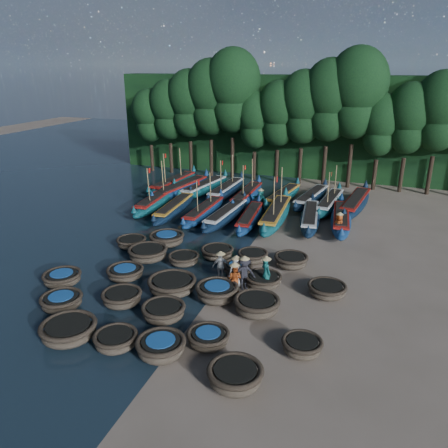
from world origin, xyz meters
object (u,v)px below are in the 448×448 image
(fisherman_1, at_px, (266,272))
(fisherman_3, at_px, (244,273))
(coracle_11, at_px, (125,272))
(fisherman_6, at_px, (339,225))
(coracle_15, at_px, (148,253))
(long_boat_3, at_px, (204,211))
(coracle_19, at_px, (327,289))
(long_boat_17, at_px, (355,203))
(long_boat_7, at_px, (310,218))
(long_boat_6, at_px, (276,214))
(long_boat_12, at_px, (226,190))
(coracle_13, at_px, (217,292))
(coracle_24, at_px, (291,260))
(long_boat_10, at_px, (182,189))
(coracle_3, at_px, (161,347))
(coracle_7, at_px, (164,311))
(coracle_8, at_px, (208,338))
(coracle_17, at_px, (238,268))
(coracle_22, at_px, (217,252))
(coracle_20, at_px, (131,242))
(coracle_6, at_px, (122,297))
(long_boat_8, at_px, (341,219))
(fisherman_2, at_px, (234,278))
(fisherman_4, at_px, (221,265))
(long_boat_4, at_px, (226,215))
(long_boat_15, at_px, (311,198))
(long_boat_13, at_px, (247,195))
(long_boat_1, at_px, (157,201))
(coracle_14, at_px, (257,305))
(long_boat_5, at_px, (250,218))
(coracle_4, at_px, (235,376))
(coracle_1, at_px, (69,330))
(long_boat_2, at_px, (174,208))
(coracle_16, at_px, (184,259))
(fisherman_5, at_px, (261,199))
(coracle_2, at_px, (116,340))
(coracle_23, at_px, (253,256))
(coracle_5, at_px, (62,301))
(fisherman_0, at_px, (236,271))
(coracle_9, at_px, (302,346))
(long_boat_14, at_px, (283,196))

(fisherman_1, bearing_deg, fisherman_3, 60.85)
(coracle_11, distance_m, fisherman_6, 14.39)
(coracle_15, relative_size, long_boat_3, 0.30)
(coracle_19, bearing_deg, long_boat_17, 88.41)
(long_boat_7, bearing_deg, long_boat_6, -178.63)
(coracle_15, xyz_separation_m, long_boat_6, (5.62, 9.02, 0.16))
(long_boat_12, xyz_separation_m, fisherman_6, (10.31, -6.73, 0.35))
(coracle_13, relative_size, long_boat_3, 0.32)
(coracle_13, height_order, coracle_24, coracle_13)
(coracle_15, relative_size, long_boat_12, 0.29)
(long_boat_10, xyz_separation_m, long_boat_17, (14.80, 0.65, -0.01))
(coracle_3, distance_m, long_boat_3, 16.74)
(coracle_7, bearing_deg, coracle_8, -23.42)
(long_boat_12, bearing_deg, coracle_17, -65.70)
(coracle_15, distance_m, coracle_22, 4.11)
(coracle_13, bearing_deg, coracle_3, -96.66)
(coracle_20, distance_m, long_boat_12, 13.09)
(coracle_6, height_order, long_boat_8, long_boat_8)
(fisherman_2, bearing_deg, fisherman_4, -44.12)
(long_boat_4, relative_size, long_boat_15, 1.01)
(coracle_19, distance_m, coracle_20, 12.63)
(long_boat_13, bearing_deg, long_boat_1, -147.79)
(long_boat_13, bearing_deg, fisherman_4, -78.96)
(long_boat_3, bearing_deg, fisherman_2, -59.89)
(fisherman_6, bearing_deg, coracle_14, -53.99)
(long_boat_6, bearing_deg, coracle_14, -83.39)
(long_boat_5, distance_m, fisherman_6, 6.34)
(coracle_4, bearing_deg, long_boat_15, 92.17)
(long_boat_5, bearing_deg, long_boat_15, 57.56)
(coracle_7, relative_size, long_boat_12, 0.27)
(coracle_1, bearing_deg, long_boat_5, 78.92)
(fisherman_4, bearing_deg, long_boat_2, -80.45)
(coracle_16, height_order, long_boat_10, long_boat_10)
(coracle_24, bearing_deg, long_boat_8, 75.59)
(long_boat_8, bearing_deg, fisherman_5, 158.96)
(coracle_19, bearing_deg, coracle_2, -136.43)
(fisherman_6, bearing_deg, coracle_23, -78.03)
(coracle_5, relative_size, coracle_6, 1.03)
(fisherman_3, relative_size, fisherman_5, 1.06)
(coracle_7, height_order, fisherman_0, fisherman_0)
(long_boat_10, bearing_deg, fisherman_5, -2.48)
(long_boat_7, height_order, fisherman_0, fisherman_0)
(coracle_13, relative_size, coracle_19, 1.14)
(long_boat_13, relative_size, fisherman_1, 4.19)
(coracle_15, bearing_deg, fisherman_5, 71.97)
(coracle_9, height_order, coracle_16, coracle_9)
(coracle_13, distance_m, long_boat_14, 17.22)
(coracle_5, distance_m, coracle_14, 9.25)
(long_boat_2, xyz_separation_m, long_boat_10, (-1.70, 5.10, 0.07))
(coracle_2, height_order, coracle_17, coracle_2)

